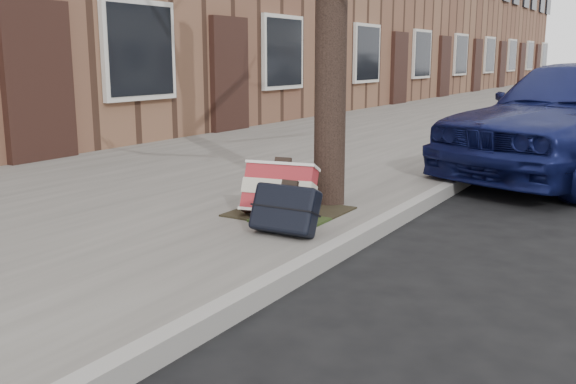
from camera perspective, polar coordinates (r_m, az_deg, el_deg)
The scene contains 5 objects.
ground at distance 3.65m, azimuth 17.89°, elevation -11.29°, with size 120.00×120.00×0.00m, color black.
near_sidewalk at distance 18.86m, azimuth 17.86°, elevation 7.23°, with size 5.00×70.00×0.12m, color gray.
dirt_patch at distance 5.40m, azimuth 0.15°, elevation -1.75°, with size 0.85×0.85×0.01m, color black.
suitcase_red at distance 5.22m, azimuth -0.78°, elevation 0.20°, with size 0.58×0.16×0.42m, color maroon.
suitcase_navy at distance 4.69m, azimuth -0.25°, elevation -1.50°, with size 0.50×0.16×0.36m, color black.
Camera 1 is at (0.72, -3.29, 1.40)m, focal length 40.00 mm.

